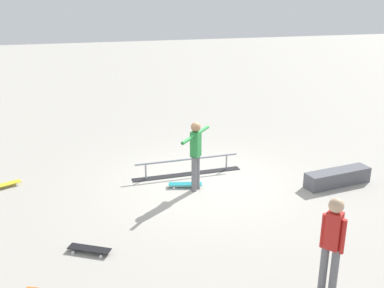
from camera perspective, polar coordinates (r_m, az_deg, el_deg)
ground_plane at (r=11.23m, az=1.56°, el=-4.92°), size 60.00×60.00×0.00m
grind_rail at (r=11.66m, az=-0.62°, el=-2.96°), size 2.87×0.36×0.44m
skate_ledge at (r=11.63m, az=17.81°, el=-4.01°), size 1.75×0.66×0.38m
skater_main at (r=10.52m, az=0.47°, el=-0.90°), size 0.94×1.08×1.68m
skateboard_main at (r=10.99m, az=-0.85°, el=-5.06°), size 0.82×0.39×0.09m
bystander_red_shirt at (r=7.33m, az=17.18°, el=-11.68°), size 0.30×0.34×1.68m
loose_skateboard_yellow at (r=11.85m, az=-22.57°, el=-4.77°), size 0.81×0.51×0.09m
loose_skateboard_black at (r=8.69m, az=-12.77°, el=-12.73°), size 0.80×0.56×0.09m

